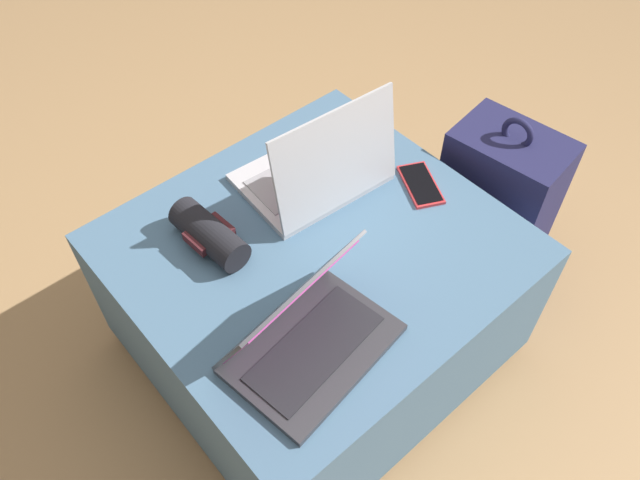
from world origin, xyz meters
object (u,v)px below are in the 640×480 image
(cell_phone, at_px, (421,184))
(laptop_near, at_px, (305,333))
(backpack, at_px, (496,206))
(wrist_brace, at_px, (209,234))
(laptop_far, at_px, (319,171))

(cell_phone, bearing_deg, laptop_near, -136.42)
(backpack, relative_size, wrist_brace, 2.71)
(laptop_near, xyz_separation_m, cell_phone, (0.50, 0.16, -0.04))
(laptop_near, bearing_deg, laptop_far, 37.47)
(laptop_near, relative_size, backpack, 0.64)
(backpack, bearing_deg, laptop_far, 55.83)
(laptop_near, height_order, laptop_far, laptop_far)
(laptop_far, height_order, cell_phone, laptop_far)
(cell_phone, xyz_separation_m, backpack, (0.28, -0.07, -0.21))
(laptop_near, distance_m, laptop_far, 0.44)
(laptop_far, bearing_deg, backpack, 157.46)
(laptop_far, distance_m, backpack, 0.58)
(backpack, xyz_separation_m, wrist_brace, (-0.77, 0.25, 0.25))
(cell_phone, height_order, backpack, backpack)
(cell_phone, bearing_deg, backpack, 12.01)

